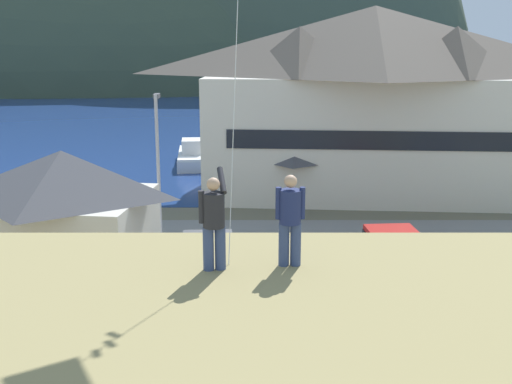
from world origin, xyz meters
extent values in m
plane|color=#66604C|center=(0.00, 0.00, 0.00)|extent=(600.00, 600.00, 0.00)
cube|color=gray|center=(0.00, 5.00, 0.05)|extent=(40.00, 20.00, 0.10)
cube|color=navy|center=(0.00, 60.00, 0.01)|extent=(360.00, 84.00, 0.03)
ellipsoid|color=#3D4C38|center=(-47.69, 115.17, 0.00)|extent=(146.38, 59.37, 67.68)
ellipsoid|color=#42513D|center=(1.55, 116.55, 0.00)|extent=(84.92, 48.14, 91.82)
cube|color=beige|center=(6.59, 21.96, 3.82)|extent=(21.41, 10.92, 7.63)
cube|color=black|center=(6.24, 17.23, 4.20)|extent=(17.61, 1.39, 1.10)
pyramid|color=#60564C|center=(6.59, 21.96, 9.75)|extent=(22.72, 11.95, 4.23)
pyramid|color=#60564C|center=(1.81, 20.66, 9.14)|extent=(5.54, 5.54, 2.96)
pyramid|color=#60564C|center=(11.13, 19.97, 9.14)|extent=(5.54, 5.54, 2.96)
cube|color=beige|center=(-8.32, 5.25, 1.98)|extent=(6.74, 5.88, 3.96)
pyramid|color=#47474C|center=(-8.32, 5.25, 4.86)|extent=(7.29, 6.46, 1.80)
cube|color=black|center=(-8.65, 2.67, 1.39)|extent=(1.10, 0.20, 2.77)
cube|color=#338475|center=(1.78, 20.29, 1.34)|extent=(6.43, 5.67, 2.68)
pyramid|color=#47474C|center=(1.78, 20.29, 3.55)|extent=(6.95, 6.22, 1.72)
cube|color=black|center=(1.44, 17.83, 0.94)|extent=(1.10, 0.21, 1.88)
cube|color=#70604C|center=(-2.50, 34.57, 0.35)|extent=(3.20, 13.80, 0.70)
cube|color=silver|center=(-5.94, 30.93, 0.45)|extent=(2.78, 7.03, 0.90)
cube|color=white|center=(-5.94, 30.93, 0.98)|extent=(2.69, 6.82, 0.16)
cube|color=silver|center=(-5.89, 30.42, 1.61)|extent=(1.71, 2.18, 1.10)
cube|color=silver|center=(0.70, 37.01, 0.45)|extent=(1.89, 5.60, 0.90)
cube|color=white|center=(0.70, 37.01, 0.98)|extent=(1.84, 5.43, 0.16)
cube|color=silver|center=(0.69, 36.60, 1.61)|extent=(1.28, 1.69, 1.10)
cube|color=red|center=(5.18, 7.52, 0.82)|extent=(4.32, 2.11, 0.80)
cube|color=#B11A15|center=(5.03, 7.51, 1.57)|extent=(2.21, 1.75, 0.70)
cube|color=black|center=(5.03, 7.51, 1.54)|extent=(2.26, 1.79, 0.32)
cylinder|color=black|center=(6.61, 6.71, 0.42)|extent=(0.65, 0.27, 0.64)
cylinder|color=black|center=(6.47, 8.54, 0.42)|extent=(0.65, 0.27, 0.64)
cylinder|color=black|center=(3.89, 6.50, 0.42)|extent=(0.65, 0.27, 0.64)
cylinder|color=black|center=(3.75, 8.34, 0.42)|extent=(0.65, 0.27, 0.64)
cube|color=#B28923|center=(6.72, 0.40, 0.82)|extent=(4.35, 2.20, 0.80)
cube|color=olive|center=(6.87, 0.42, 1.57)|extent=(2.24, 1.79, 0.70)
cube|color=black|center=(6.87, 0.42, 1.54)|extent=(2.29, 1.83, 0.32)
cylinder|color=black|center=(5.27, 1.19, 0.42)|extent=(0.66, 0.28, 0.64)
cylinder|color=black|center=(5.45, -0.64, 0.42)|extent=(0.66, 0.28, 0.64)
cube|color=#9EA3A8|center=(-1.07, -0.14, 0.82)|extent=(4.28, 2.01, 0.80)
cube|color=gray|center=(-0.92, -0.15, 1.57)|extent=(2.18, 1.70, 0.70)
cube|color=black|center=(-0.92, -0.15, 1.54)|extent=(2.22, 1.74, 0.32)
cylinder|color=black|center=(-2.39, 0.85, 0.42)|extent=(0.65, 0.25, 0.64)
cylinder|color=black|center=(-2.48, -0.99, 0.42)|extent=(0.65, 0.25, 0.64)
cylinder|color=black|center=(0.34, 0.71, 0.42)|extent=(0.65, 0.25, 0.64)
cylinder|color=black|center=(0.25, -1.12, 0.42)|extent=(0.65, 0.25, 0.64)
cube|color=slate|center=(-2.72, 6.64, 0.82)|extent=(4.31, 2.06, 0.80)
cube|color=#5B5B5F|center=(-2.87, 6.63, 1.57)|extent=(2.20, 1.73, 0.70)
cube|color=black|center=(-2.87, 6.63, 1.54)|extent=(2.24, 1.77, 0.32)
cylinder|color=black|center=(-1.30, 5.81, 0.42)|extent=(0.65, 0.26, 0.64)
cylinder|color=black|center=(-1.42, 7.64, 0.42)|extent=(0.65, 0.26, 0.64)
cylinder|color=black|center=(-4.03, 5.63, 0.42)|extent=(0.65, 0.26, 0.64)
cylinder|color=black|center=(-4.14, 7.46, 0.42)|extent=(0.65, 0.26, 0.64)
cylinder|color=#ADADB2|center=(-5.44, 10.50, 3.76)|extent=(0.16, 0.16, 7.33)
cube|color=#4C4C51|center=(-5.44, 10.85, 7.33)|extent=(0.24, 0.70, 0.20)
cylinder|color=#384770|center=(-1.71, -7.54, 6.22)|extent=(0.20, 0.20, 0.82)
cylinder|color=#384770|center=(-1.49, -7.49, 6.22)|extent=(0.20, 0.20, 0.82)
cylinder|color=#232328|center=(-1.60, -7.52, 6.95)|extent=(0.40, 0.40, 0.64)
sphere|color=tan|center=(-1.60, -7.52, 7.43)|extent=(0.24, 0.24, 0.24)
cylinder|color=#232328|center=(-1.46, -7.30, 7.45)|extent=(0.22, 0.57, 0.43)
cylinder|color=#232328|center=(-1.82, -7.56, 7.02)|extent=(0.11, 0.11, 0.60)
cylinder|color=#384770|center=(-0.31, -7.30, 6.22)|extent=(0.20, 0.20, 0.82)
cylinder|color=#384770|center=(-0.09, -7.29, 6.22)|extent=(0.20, 0.20, 0.82)
cylinder|color=navy|center=(-0.20, -7.29, 6.95)|extent=(0.40, 0.40, 0.64)
sphere|color=tan|center=(-0.20, -7.29, 7.43)|extent=(0.24, 0.24, 0.24)
cylinder|color=navy|center=(-0.42, -7.30, 7.02)|extent=(0.11, 0.11, 0.60)
cylinder|color=navy|center=(0.02, -7.29, 7.02)|extent=(0.11, 0.11, 0.60)
cylinder|color=silver|center=(-1.22, -5.84, 9.94)|extent=(0.28, 2.86, 8.27)
camera|label=1|loc=(-0.84, -18.45, 9.99)|focal=44.09mm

